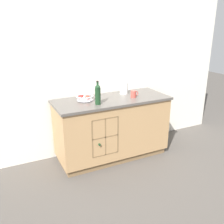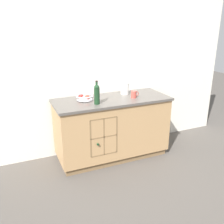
{
  "view_description": "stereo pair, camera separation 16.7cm",
  "coord_description": "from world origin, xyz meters",
  "px_view_note": "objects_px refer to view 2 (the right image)",
  "views": [
    {
      "loc": [
        -1.5,
        -3.04,
        1.9
      ],
      "look_at": [
        0.0,
        0.0,
        0.71
      ],
      "focal_mm": 40.0,
      "sensor_mm": 36.0,
      "label": 1
    },
    {
      "loc": [
        -1.35,
        -3.11,
        1.9
      ],
      "look_at": [
        0.0,
        0.0,
        0.71
      ],
      "focal_mm": 40.0,
      "sensor_mm": 36.0,
      "label": 2
    }
  ],
  "objects_px": {
    "white_pitcher": "(125,88)",
    "ceramic_mug": "(134,94)",
    "fruit_bowl": "(84,97)",
    "standing_wine_bottle": "(97,94)"
  },
  "relations": [
    {
      "from": "fruit_bowl",
      "to": "ceramic_mug",
      "type": "relative_size",
      "value": 2.0
    },
    {
      "from": "ceramic_mug",
      "to": "standing_wine_bottle",
      "type": "relative_size",
      "value": 0.38
    },
    {
      "from": "ceramic_mug",
      "to": "standing_wine_bottle",
      "type": "xyz_separation_m",
      "value": [
        -0.59,
        -0.08,
        0.09
      ]
    },
    {
      "from": "fruit_bowl",
      "to": "ceramic_mug",
      "type": "xyz_separation_m",
      "value": [
        0.69,
        -0.15,
        0.0
      ]
    },
    {
      "from": "white_pitcher",
      "to": "ceramic_mug",
      "type": "xyz_separation_m",
      "value": [
        0.03,
        -0.24,
        -0.04
      ]
    },
    {
      "from": "white_pitcher",
      "to": "ceramic_mug",
      "type": "relative_size",
      "value": 1.53
    },
    {
      "from": "fruit_bowl",
      "to": "white_pitcher",
      "type": "relative_size",
      "value": 1.3
    },
    {
      "from": "white_pitcher",
      "to": "ceramic_mug",
      "type": "distance_m",
      "value": 0.24
    },
    {
      "from": "fruit_bowl",
      "to": "ceramic_mug",
      "type": "distance_m",
      "value": 0.71
    },
    {
      "from": "white_pitcher",
      "to": "ceramic_mug",
      "type": "bearing_deg",
      "value": -83.75
    }
  ]
}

